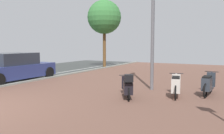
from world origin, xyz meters
TOP-DOWN VIEW (x-y plane):
  - scooter_near at (3.55, 3.83)m, footprint 1.03×1.57m
  - scooter_mid at (6.03, 5.65)m, footprint 0.52×1.84m
  - scooter_far at (5.02, 4.81)m, footprint 0.64×1.70m
  - parked_car_near at (-3.41, 4.87)m, footprint 1.97×4.32m
  - lamp_post at (3.81, 5.79)m, footprint 0.20×0.52m
  - street_tree at (-2.55, 13.10)m, footprint 2.70×2.70m

SIDE VIEW (x-z plane):
  - scooter_mid at x=6.03m, z-range -0.02..0.85m
  - scooter_far at x=5.02m, z-range 0.00..0.83m
  - scooter_near at x=3.55m, z-range -0.05..0.89m
  - parked_car_near at x=-3.41m, z-range -0.05..1.41m
  - lamp_post at x=3.81m, z-range 0.32..6.72m
  - street_tree at x=-2.55m, z-range 1.34..6.79m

